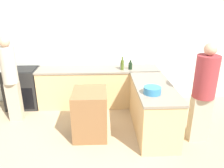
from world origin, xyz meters
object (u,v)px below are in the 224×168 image
at_px(wine_bottle_dark, 130,66).
at_px(person_by_range, 10,77).
at_px(range_oven, 23,88).
at_px(olive_oil_bottle, 122,65).
at_px(island_table, 90,113).
at_px(person_at_peninsula, 204,91).
at_px(mixing_bowl, 152,90).
at_px(vinegar_bottle_clear, 121,65).

distance_m(wine_bottle_dark, person_by_range, 2.52).
height_order(range_oven, olive_oil_bottle, olive_oil_bottle).
height_order(range_oven, island_table, range_oven).
bearing_deg(person_at_peninsula, person_by_range, 166.39).
height_order(mixing_bowl, wine_bottle_dark, wine_bottle_dark).
bearing_deg(vinegar_bottle_clear, wine_bottle_dark, -21.96).
bearing_deg(person_by_range, person_at_peninsula, -13.61).
bearing_deg(mixing_bowl, wine_bottle_dark, 97.90).
bearing_deg(wine_bottle_dark, mixing_bowl, -82.10).
relative_size(mixing_bowl, olive_oil_bottle, 0.98).
bearing_deg(range_oven, vinegar_bottle_clear, -0.26).
xyz_separation_m(range_oven, person_by_range, (0.04, -0.66, 0.51)).
relative_size(vinegar_bottle_clear, person_by_range, 0.11).
bearing_deg(olive_oil_bottle, island_table, -120.86).
distance_m(wine_bottle_dark, olive_oil_bottle, 0.19).
relative_size(range_oven, person_at_peninsula, 0.53).
relative_size(island_table, wine_bottle_dark, 4.18).
bearing_deg(person_at_peninsula, wine_bottle_dark, 126.83).
relative_size(mixing_bowl, person_at_peninsula, 0.17).
distance_m(island_table, wine_bottle_dark, 1.57).
distance_m(wine_bottle_dark, person_at_peninsula, 1.78).
distance_m(range_oven, olive_oil_bottle, 2.38).
height_order(wine_bottle_dark, olive_oil_bottle, olive_oil_bottle).
bearing_deg(range_oven, person_by_range, -86.48).
distance_m(person_by_range, person_at_peninsula, 3.62).
xyz_separation_m(wine_bottle_dark, person_by_range, (-2.46, -0.57, -0.03)).
height_order(mixing_bowl, person_at_peninsula, person_at_peninsula).
distance_m(range_oven, person_at_peninsula, 3.90).
distance_m(range_oven, island_table, 2.06).
xyz_separation_m(wine_bottle_dark, person_at_peninsula, (1.07, -1.42, -0.04)).
xyz_separation_m(range_oven, olive_oil_bottle, (2.31, -0.12, 0.57)).
bearing_deg(person_by_range, range_oven, 93.52).
relative_size(island_table, person_at_peninsula, 0.50).
relative_size(range_oven, vinegar_bottle_clear, 4.96).
relative_size(mixing_bowl, person_by_range, 0.17).
bearing_deg(island_table, person_at_peninsula, -7.25).
height_order(range_oven, person_at_peninsula, person_at_peninsula).
xyz_separation_m(island_table, person_at_peninsula, (1.94, -0.25, 0.51)).
xyz_separation_m(vinegar_bottle_clear, olive_oil_bottle, (0.01, -0.11, 0.04)).
relative_size(range_oven, island_table, 1.06).
bearing_deg(mixing_bowl, range_oven, 150.97).
distance_m(range_oven, mixing_bowl, 3.12).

